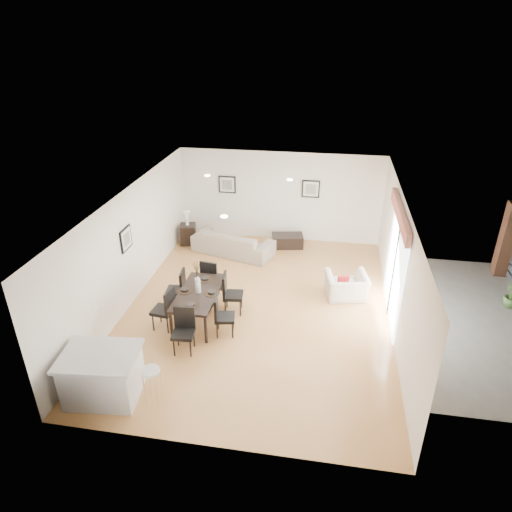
% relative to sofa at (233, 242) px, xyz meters
% --- Properties ---
extents(ground, '(8.00, 8.00, 0.00)m').
position_rel_sofa_xyz_m(ground, '(1.18, -2.74, -0.34)').
color(ground, tan).
rests_on(ground, ground).
extents(wall_back, '(6.00, 0.04, 2.70)m').
position_rel_sofa_xyz_m(wall_back, '(1.18, 1.26, 1.01)').
color(wall_back, white).
rests_on(wall_back, ground).
extents(wall_front, '(6.00, 0.04, 2.70)m').
position_rel_sofa_xyz_m(wall_front, '(1.18, -6.74, 1.01)').
color(wall_front, white).
rests_on(wall_front, ground).
extents(wall_left, '(0.04, 8.00, 2.70)m').
position_rel_sofa_xyz_m(wall_left, '(-1.82, -2.74, 1.01)').
color(wall_left, white).
rests_on(wall_left, ground).
extents(wall_right, '(0.04, 8.00, 2.70)m').
position_rel_sofa_xyz_m(wall_right, '(4.18, -2.74, 1.01)').
color(wall_right, white).
rests_on(wall_right, ground).
extents(ceiling, '(6.00, 8.00, 0.02)m').
position_rel_sofa_xyz_m(ceiling, '(1.18, -2.74, 2.36)').
color(ceiling, white).
rests_on(ceiling, wall_back).
extents(sofa, '(2.49, 1.53, 0.68)m').
position_rel_sofa_xyz_m(sofa, '(0.00, 0.00, 0.00)').
color(sofa, '#A19682').
rests_on(sofa, ground).
extents(armchair, '(1.10, 1.01, 0.62)m').
position_rel_sofa_xyz_m(armchair, '(3.19, -1.91, -0.03)').
color(armchair, beige).
rests_on(armchair, ground).
extents(courtyard_plant_b, '(0.37, 0.37, 0.61)m').
position_rel_sofa_xyz_m(courtyard_plant_b, '(7.00, -1.68, -0.03)').
color(courtyard_plant_b, '#43622A').
rests_on(courtyard_plant_b, ground).
extents(dining_table, '(0.87, 1.71, 0.71)m').
position_rel_sofa_xyz_m(dining_table, '(-0.04, -3.40, 0.30)').
color(dining_table, black).
rests_on(dining_table, ground).
extents(dining_chair_wnear, '(0.48, 0.48, 0.97)m').
position_rel_sofa_xyz_m(dining_chair_wnear, '(-0.64, -3.84, 0.20)').
color(dining_chair_wnear, black).
rests_on(dining_chair_wnear, ground).
extents(dining_chair_wfar, '(0.46, 0.46, 0.94)m').
position_rel_sofa_xyz_m(dining_chair_wfar, '(-0.64, -2.97, 0.19)').
color(dining_chair_wfar, black).
rests_on(dining_chair_wfar, ground).
extents(dining_chair_enear, '(0.48, 0.48, 0.92)m').
position_rel_sofa_xyz_m(dining_chair_enear, '(0.57, -3.84, 0.17)').
color(dining_chair_enear, black).
rests_on(dining_chair_enear, ground).
extents(dining_chair_efar, '(0.48, 0.48, 0.97)m').
position_rel_sofa_xyz_m(dining_chair_efar, '(0.56, -2.98, 0.20)').
color(dining_chair_efar, black).
rests_on(dining_chair_efar, ground).
extents(dining_chair_head, '(0.46, 0.46, 0.95)m').
position_rel_sofa_xyz_m(dining_chair_head, '(-0.04, -4.46, 0.19)').
color(dining_chair_head, black).
rests_on(dining_chair_head, ground).
extents(dining_chair_foot, '(0.48, 0.48, 0.95)m').
position_rel_sofa_xyz_m(dining_chair_foot, '(-0.05, -2.34, 0.19)').
color(dining_chair_foot, black).
rests_on(dining_chair_foot, ground).
extents(vase, '(0.95, 1.45, 0.74)m').
position_rel_sofa_xyz_m(vase, '(-0.04, -3.40, 0.67)').
color(vase, white).
rests_on(vase, dining_table).
extents(coffee_table, '(0.99, 0.70, 0.36)m').
position_rel_sofa_xyz_m(coffee_table, '(1.50, 0.71, -0.16)').
color(coffee_table, black).
rests_on(coffee_table, ground).
extents(side_table, '(0.54, 0.54, 0.61)m').
position_rel_sofa_xyz_m(side_table, '(-1.47, 0.42, -0.04)').
color(side_table, black).
rests_on(side_table, ground).
extents(table_lamp, '(0.23, 0.23, 0.44)m').
position_rel_sofa_xyz_m(table_lamp, '(-1.47, 0.42, 0.55)').
color(table_lamp, white).
rests_on(table_lamp, side_table).
extents(cushion, '(0.27, 0.17, 0.26)m').
position_rel_sofa_xyz_m(cushion, '(3.11, -2.00, 0.15)').
color(cushion, maroon).
rests_on(cushion, armchair).
extents(kitchen_island, '(1.40, 1.14, 0.92)m').
position_rel_sofa_xyz_m(kitchen_island, '(-1.05, -5.97, 0.12)').
color(kitchen_island, silver).
rests_on(kitchen_island, ground).
extents(bar_stool, '(0.33, 0.33, 0.71)m').
position_rel_sofa_xyz_m(bar_stool, '(-0.14, -5.97, 0.27)').
color(bar_stool, silver).
rests_on(bar_stool, ground).
extents(framed_print_back_left, '(0.52, 0.04, 0.52)m').
position_rel_sofa_xyz_m(framed_print_back_left, '(-0.42, 1.23, 1.31)').
color(framed_print_back_left, black).
rests_on(framed_print_back_left, wall_back).
extents(framed_print_back_right, '(0.52, 0.04, 0.52)m').
position_rel_sofa_xyz_m(framed_print_back_right, '(2.08, 1.23, 1.31)').
color(framed_print_back_right, black).
rests_on(framed_print_back_right, wall_back).
extents(framed_print_left_wall, '(0.04, 0.52, 0.52)m').
position_rel_sofa_xyz_m(framed_print_left_wall, '(-1.79, -2.94, 1.31)').
color(framed_print_left_wall, black).
rests_on(framed_print_left_wall, wall_left).
extents(sliding_door, '(0.12, 2.70, 2.57)m').
position_rel_sofa_xyz_m(sliding_door, '(4.14, -2.44, 1.33)').
color(sliding_door, white).
rests_on(sliding_door, wall_right).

